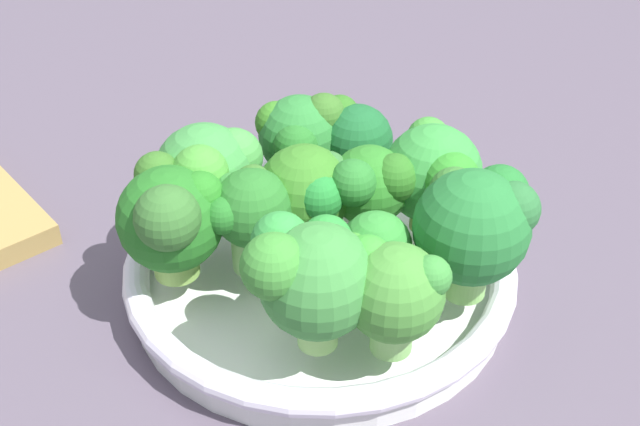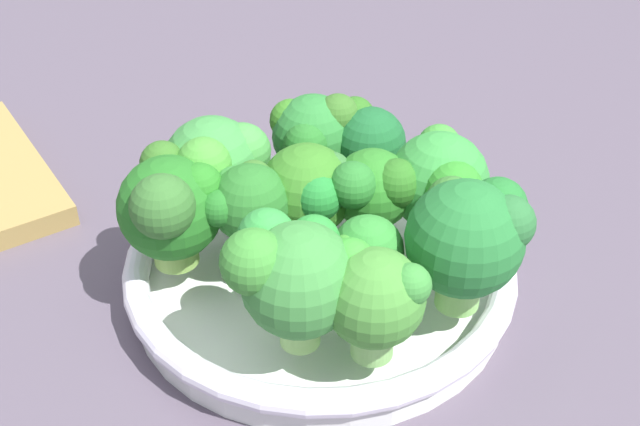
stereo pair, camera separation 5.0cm
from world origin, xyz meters
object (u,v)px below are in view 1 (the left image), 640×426
Objects in this scene: broccoli_floret_1 at (300,135)px; broccoli_floret_5 at (476,222)px; broccoli_floret_4 at (309,274)px; bowl at (320,270)px; broccoli_floret_3 at (369,186)px; broccoli_floret_10 at (374,250)px; broccoli_floret_6 at (171,216)px; broccoli_floret_8 at (208,173)px; broccoli_floret_11 at (435,174)px; broccoli_floret_7 at (353,139)px; broccoli_floret_9 at (245,214)px; broccoli_floret_2 at (393,291)px; broccoli_floret_0 at (308,192)px.

broccoli_floret_5 is (-3.90, -13.80, 0.64)cm from broccoli_floret_1.
broccoli_floret_5 is at bearing -35.55° from broccoli_floret_4.
bowl is 9.72cm from broccoli_floret_4.
broccoli_floret_3 reaches higher than broccoli_floret_10.
bowl is at bearing -46.37° from broccoli_floret_6.
broccoli_floret_11 is (6.98, -12.03, -0.08)cm from broccoli_floret_8.
broccoli_floret_7 is 1.18× the size of broccoli_floret_10.
broccoli_floret_11 is at bearing -40.66° from broccoli_floret_9.
bowl is 3.80× the size of broccoli_floret_7.
broccoli_floret_7 is at bearing -7.06° from broccoli_floret_9.
bowl is at bearing -138.96° from broccoli_floret_1.
broccoli_floret_8 is (-3.82, 9.14, 0.11)cm from broccoli_floret_3.
broccoli_floret_5 is at bearing -98.56° from broccoli_floret_3.
broccoli_floret_2 is 0.89× the size of broccoli_floret_6.
broccoli_floret_2 is at bearing -131.05° from broccoli_floret_1.
bowl is at bearing -40.81° from broccoli_floret_9.
broccoli_floret_10 is (1.67, -7.51, -0.78)cm from broccoli_floret_9.
broccoli_floret_8 reaches higher than broccoli_floret_7.
broccoli_floret_7 is 0.97× the size of broccoli_floret_9.
broccoli_floret_5 is 5.85cm from broccoli_floret_10.
broccoli_floret_1 is 7.19cm from broccoli_floret_3.
broccoli_floret_1 is at bearing -20.90° from broccoli_floret_8.
broccoli_floret_0 is 3.73cm from broccoli_floret_3.
broccoli_floret_0 is 1.25× the size of broccoli_floret_10.
broccoli_floret_2 is 4.35cm from broccoli_floret_10.
broccoli_floret_7 is at bearing 76.60° from broccoli_floret_11.
broccoli_floret_10 is (-1.78, -4.53, 4.73)cm from bowl.
broccoli_floret_2 is at bearing 163.95° from broccoli_floret_5.
broccoli_floret_0 is 8.40cm from broccoli_floret_4.
broccoli_floret_9 is at bearing 139.34° from broccoli_floret_11.
broccoli_floret_8 reaches higher than broccoli_floret_2.
broccoli_floret_9 reaches higher than broccoli_floret_7.
broccoli_floret_11 reaches higher than broccoli_floret_3.
broccoli_floret_2 is 0.92× the size of broccoli_floret_11.
broccoli_floret_6 is 14.05cm from broccoli_floret_7.
broccoli_floret_5 is 1.08× the size of broccoli_floret_6.
broccoli_floret_3 is at bearing -142.42° from broccoli_floret_7.
broccoli_floret_4 is at bearing -171.98° from broccoli_floret_3.
broccoli_floret_4 reaches higher than broccoli_floret_9.
broccoli_floret_5 reaches higher than broccoli_floret_8.
broccoli_floret_5 is (6.49, -1.87, 0.86)cm from broccoli_floret_2.
broccoli_floret_4 is (-7.15, -4.35, 0.71)cm from broccoli_floret_0.
broccoli_floret_3 is 1.00× the size of broccoli_floret_9.
broccoli_floret_5 is at bearing -118.19° from broccoli_floret_7.
broccoli_floret_8 is at bearing 159.10° from broccoli_floret_1.
broccoli_floret_7 is at bearing 37.58° from broccoli_floret_3.
broccoli_floret_0 reaches higher than broccoli_floret_9.
broccoli_floret_9 reaches higher than broccoli_floret_10.
broccoli_floret_5 is 13.11cm from broccoli_floret_9.
broccoli_floret_8 is at bearing 62.85° from broccoli_floret_9.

